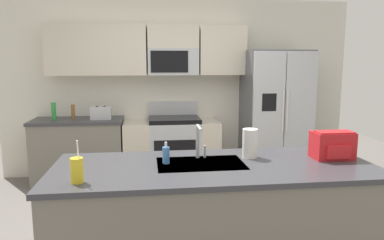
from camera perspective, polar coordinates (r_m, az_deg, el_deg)
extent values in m
plane|color=#66605B|center=(3.75, 1.10, -17.56)|extent=(9.00, 9.00, 0.00)
cube|color=silver|center=(5.50, -2.11, 5.12)|extent=(5.20, 0.10, 2.60)
cube|color=beige|center=(5.35, -18.41, 10.45)|extent=(0.70, 0.32, 0.70)
cube|color=beige|center=(5.27, -10.96, 10.77)|extent=(0.67, 0.32, 0.70)
cube|color=beige|center=(5.37, 4.73, 10.87)|extent=(0.67, 0.32, 0.70)
cube|color=#B7BABF|center=(5.27, -3.03, 9.18)|extent=(0.72, 0.32, 0.38)
cube|color=black|center=(5.10, -3.57, 9.18)|extent=(0.52, 0.01, 0.30)
cube|color=beige|center=(5.28, -3.06, 12.98)|extent=(0.72, 0.32, 0.32)
cube|color=slate|center=(5.35, -17.36, -4.85)|extent=(1.21, 0.60, 0.86)
cube|color=#38383D|center=(5.27, -17.59, -0.09)|extent=(1.24, 0.63, 0.04)
cube|color=#B7BABF|center=(5.28, -2.80, -4.73)|extent=(0.72, 0.60, 0.84)
cube|color=black|center=(4.98, -2.53, -5.22)|extent=(0.60, 0.01, 0.36)
cube|color=black|center=(5.19, -2.84, 0.10)|extent=(0.72, 0.60, 0.06)
cube|color=#B7BABF|center=(5.44, -3.07, 1.89)|extent=(0.72, 0.06, 0.20)
cube|color=beige|center=(5.27, -8.69, -4.86)|extent=(0.36, 0.60, 0.84)
cube|color=beige|center=(5.34, 2.57, -4.57)|extent=(0.28, 0.60, 0.84)
cube|color=#4C4F54|center=(5.45, 12.90, 0.89)|extent=(0.90, 0.70, 1.85)
cube|color=#B7BABF|center=(5.03, 11.93, 0.25)|extent=(0.44, 0.04, 1.81)
cube|color=#B7BABF|center=(5.20, 16.62, 0.34)|extent=(0.44, 0.04, 1.81)
cylinder|color=silver|center=(5.06, 14.16, 1.28)|extent=(0.02, 0.02, 0.60)
cylinder|color=silver|center=(5.08, 14.79, 1.28)|extent=(0.02, 0.02, 0.60)
cube|color=black|center=(4.98, 12.09, 2.74)|extent=(0.20, 0.00, 0.24)
cube|color=slate|center=(2.98, 3.46, -15.74)|extent=(2.44, 0.95, 0.86)
cube|color=#38383D|center=(2.82, 3.55, -7.43)|extent=(2.48, 0.99, 0.04)
cube|color=#B7BABF|center=(2.85, 1.37, -7.13)|extent=(0.68, 0.44, 0.03)
cube|color=#B7BABF|center=(5.15, -14.16, 1.10)|extent=(0.28, 0.16, 0.18)
cube|color=black|center=(5.15, -14.75, 2.06)|extent=(0.03, 0.11, 0.01)
cube|color=black|center=(5.13, -13.65, 2.09)|extent=(0.03, 0.11, 0.01)
cylinder|color=brown|center=(5.26, -18.25, 1.22)|extent=(0.05, 0.05, 0.21)
cylinder|color=green|center=(5.29, -20.98, 1.31)|extent=(0.06, 0.06, 0.24)
cylinder|color=#B7BABF|center=(2.98, 0.90, -3.36)|extent=(0.03, 0.03, 0.28)
cylinder|color=#B7BABF|center=(2.86, 1.19, -1.24)|extent=(0.02, 0.20, 0.02)
cylinder|color=#B7BABF|center=(3.01, 2.03, -5.00)|extent=(0.02, 0.02, 0.10)
cylinder|color=yellow|center=(2.50, -17.70, -7.58)|extent=(0.08, 0.08, 0.17)
cylinder|color=white|center=(2.47, -17.57, -4.61)|extent=(0.01, 0.03, 0.14)
cylinder|color=#4C8CD8|center=(2.84, -4.13, -5.57)|extent=(0.06, 0.06, 0.13)
cylinder|color=white|center=(2.82, -4.15, -3.90)|extent=(0.02, 0.02, 0.04)
cylinder|color=white|center=(3.03, 9.11, -3.64)|extent=(0.12, 0.12, 0.24)
cube|color=red|center=(3.18, 21.25, -3.73)|extent=(0.32, 0.20, 0.22)
cube|color=#AD1A1E|center=(3.15, 21.53, -1.94)|extent=(0.30, 0.14, 0.03)
cube|color=red|center=(3.10, 22.14, -4.68)|extent=(0.20, 0.03, 0.11)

